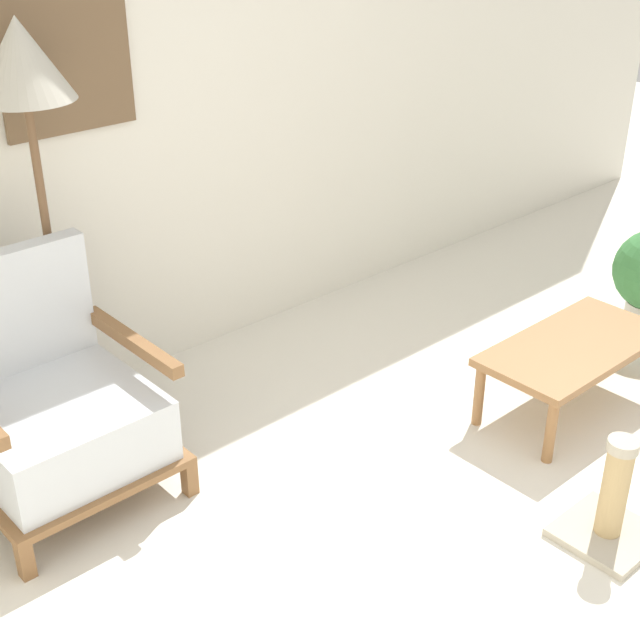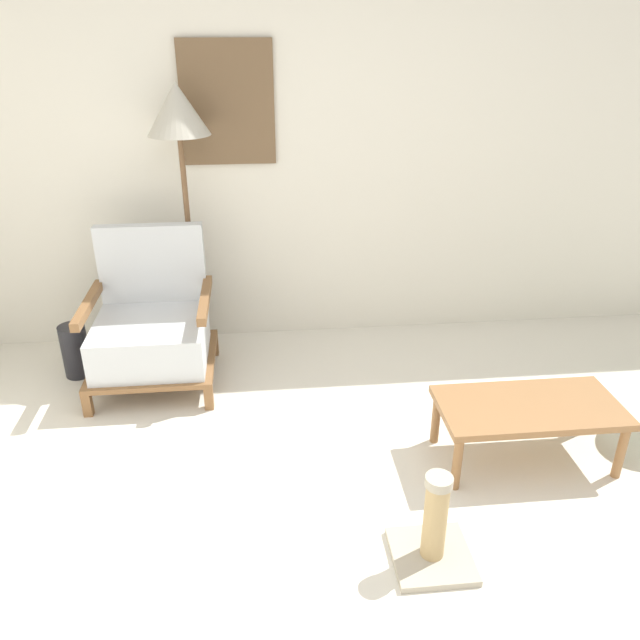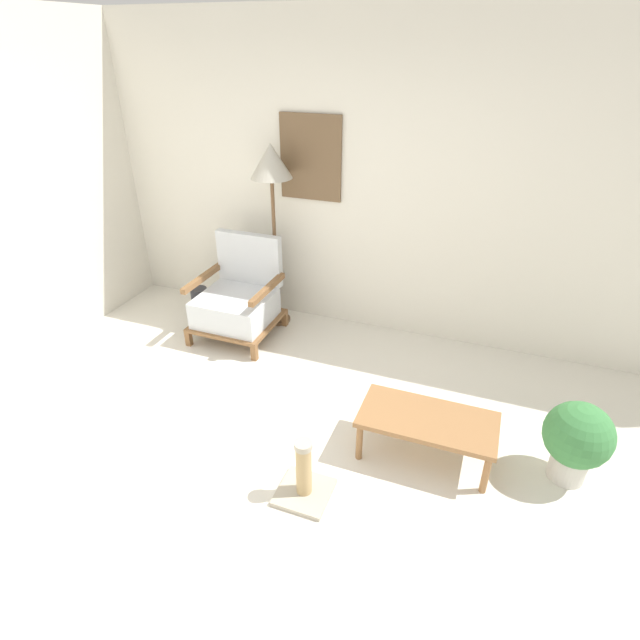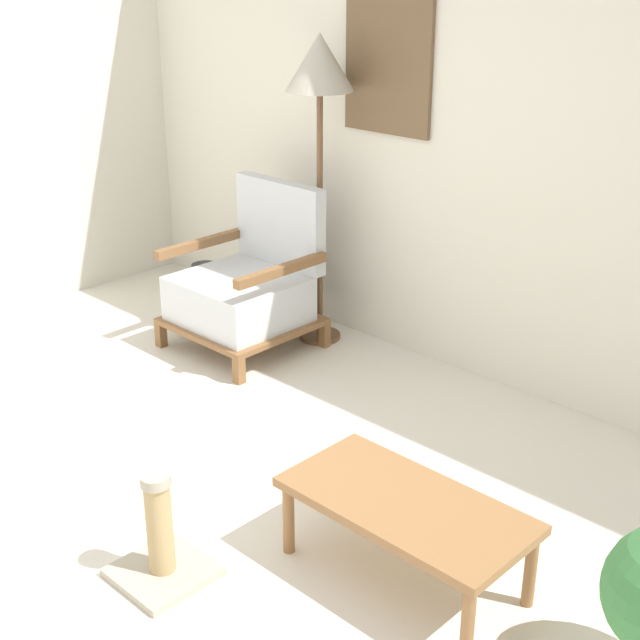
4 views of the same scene
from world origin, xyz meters
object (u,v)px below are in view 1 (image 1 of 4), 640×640
armchair (54,410)px  coffee_table (574,351)px  scratching_post (611,508)px  floor_lamp (24,82)px

armchair → coffee_table: armchair is taller
coffee_table → scratching_post: scratching_post is taller
floor_lamp → coffee_table: 2.46m
coffee_table → scratching_post: 0.88m
armchair → scratching_post: armchair is taller
floor_lamp → armchair: bearing=-123.6°
floor_lamp → scratching_post: floor_lamp is taller
armchair → scratching_post: 2.05m
floor_lamp → scratching_post: size_ratio=4.01×
coffee_table → floor_lamp: bearing=142.0°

